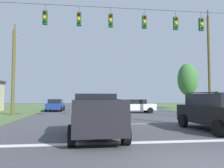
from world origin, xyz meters
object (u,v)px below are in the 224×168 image
object	(u,v)px
distant_car_crossing_white	(136,106)
distant_car_oncoming	(55,105)
utility_pole_mid_right	(209,63)
utility_pole_near_left	(13,71)
overhead_signal_span	(129,53)
suv_black	(215,111)
pickup_truck	(95,115)
tree_roadside_right	(188,79)

from	to	relation	value
distant_car_crossing_white	distant_car_oncoming	distance (m)	10.37
utility_pole_mid_right	utility_pole_near_left	world-z (taller)	utility_pole_mid_right
overhead_signal_span	suv_black	bearing A→B (deg)	-48.98
overhead_signal_span	pickup_truck	xyz separation A→B (m)	(-2.63, -5.25, -4.00)
suv_black	tree_roadside_right	size ratio (longest dim) A/B	0.71
suv_black	distant_car_oncoming	xyz separation A→B (m)	(-10.53, 18.00, -0.27)
suv_black	utility_pole_near_left	distance (m)	18.46
pickup_truck	utility_pole_near_left	xyz separation A→B (m)	(-7.44, 12.64, 3.41)
distant_car_oncoming	utility_pole_near_left	distance (m)	7.94
suv_black	distant_car_crossing_white	xyz separation A→B (m)	(-1.07, 13.73, -0.27)
suv_black	utility_pole_mid_right	xyz separation A→B (m)	(6.14, 10.71, 4.33)
pickup_truck	utility_pole_mid_right	world-z (taller)	utility_pole_mid_right
distant_car_crossing_white	tree_roadside_right	size ratio (longest dim) A/B	0.63
distant_car_oncoming	utility_pole_mid_right	distance (m)	18.77
pickup_truck	distant_car_crossing_white	bearing A→B (deg)	69.93
distant_car_oncoming	utility_pole_near_left	xyz separation A→B (m)	(-3.33, -6.26, 3.59)
distant_car_crossing_white	utility_pole_near_left	world-z (taller)	utility_pole_near_left
utility_pole_mid_right	pickup_truck	bearing A→B (deg)	-137.26
overhead_signal_span	utility_pole_mid_right	distance (m)	11.80
utility_pole_mid_right	suv_black	bearing A→B (deg)	-119.83
pickup_truck	utility_pole_near_left	size ratio (longest dim) A/B	0.60
overhead_signal_span	distant_car_oncoming	size ratio (longest dim) A/B	4.28
utility_pole_near_left	tree_roadside_right	distance (m)	24.08
overhead_signal_span	distant_car_crossing_white	bearing A→B (deg)	73.87
suv_black	distant_car_oncoming	size ratio (longest dim) A/B	1.13
pickup_truck	utility_pole_mid_right	bearing A→B (deg)	42.74
overhead_signal_span	utility_pole_mid_right	size ratio (longest dim) A/B	1.67
distant_car_oncoming	utility_pole_mid_right	size ratio (longest dim) A/B	0.39
overhead_signal_span	tree_roadside_right	size ratio (longest dim) A/B	2.71
distant_car_oncoming	utility_pole_mid_right	xyz separation A→B (m)	(16.67, -7.29, 4.60)
distant_car_crossing_white	distant_car_oncoming	xyz separation A→B (m)	(-9.45, 4.28, 0.00)
utility_pole_near_left	distant_car_crossing_white	bearing A→B (deg)	8.82
distant_car_oncoming	utility_pole_mid_right	world-z (taller)	utility_pole_mid_right
pickup_truck	distant_car_oncoming	size ratio (longest dim) A/B	1.26
pickup_truck	tree_roadside_right	world-z (taller)	tree_roadside_right
distant_car_crossing_white	utility_pole_near_left	distance (m)	13.42
distant_car_crossing_white	utility_pole_mid_right	xyz separation A→B (m)	(7.21, -3.02, 4.60)
pickup_truck	distant_car_crossing_white	xyz separation A→B (m)	(5.34, 14.62, -0.18)
overhead_signal_span	suv_black	world-z (taller)	overhead_signal_span
distant_car_crossing_white	tree_roadside_right	xyz separation A→B (m)	(9.61, 6.88, 3.63)
utility_pole_near_left	suv_black	bearing A→B (deg)	-40.29
overhead_signal_span	utility_pole_mid_right	bearing A→B (deg)	32.64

